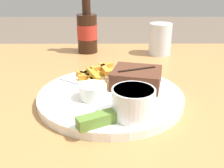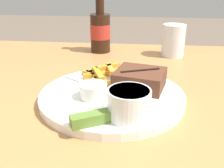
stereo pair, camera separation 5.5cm
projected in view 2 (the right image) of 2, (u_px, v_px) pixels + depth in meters
The scene contains 10 objects.
dining_table at pixel (112, 136), 0.60m from camera, with size 1.12×0.97×0.76m.
dinner_plate at pixel (112, 96), 0.56m from camera, with size 0.31×0.31×0.02m.
steak_portion at pixel (140, 79), 0.58m from camera, with size 0.12×0.12×0.04m.
fries_pile at pixel (101, 74), 0.63m from camera, with size 0.10×0.14×0.02m.
coleslaw_cup at pixel (129, 102), 0.45m from camera, with size 0.08×0.08×0.05m.
dipping_sauce_cup at pixel (93, 90), 0.53m from camera, with size 0.06×0.06×0.03m.
pickle_spear at pixel (92, 119), 0.44m from camera, with size 0.07×0.05×0.02m.
fork_utensil at pixel (85, 82), 0.61m from camera, with size 0.12×0.08×0.00m.
beer_bottle at pixel (100, 30), 0.88m from camera, with size 0.07×0.07×0.20m.
drinking_glass at pixel (173, 40), 0.85m from camera, with size 0.07×0.07×0.10m.
Camera 2 is at (0.05, -0.50, 1.01)m, focal length 42.00 mm.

